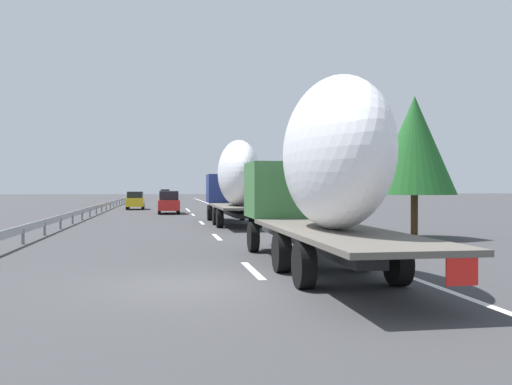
{
  "coord_description": "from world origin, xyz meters",
  "views": [
    {
      "loc": [
        -13.0,
        0.57,
        2.25
      ],
      "look_at": [
        17.0,
        -4.35,
        1.95
      ],
      "focal_mm": 39.7,
      "sensor_mm": 36.0,
      "label": 1
    }
  ],
  "objects": [
    {
      "name": "ground_plane",
      "position": [
        40.0,
        0.0,
        0.0
      ],
      "size": [
        260.0,
        260.0,
        0.0
      ],
      "primitive_type": "plane",
      "color": "#38383A"
    },
    {
      "name": "lane_stripe_0",
      "position": [
        2.0,
        -1.8,
        0.0
      ],
      "size": [
        3.2,
        0.2,
        0.01
      ],
      "primitive_type": "cube",
      "color": "white",
      "rests_on": "ground_plane"
    },
    {
      "name": "lane_stripe_1",
      "position": [
        12.25,
        -1.8,
        0.0
      ],
      "size": [
        3.2,
        0.2,
        0.01
      ],
      "primitive_type": "cube",
      "color": "white",
      "rests_on": "ground_plane"
    },
    {
      "name": "lane_stripe_2",
      "position": [
        22.52,
        -1.8,
        0.0
      ],
      "size": [
        3.2,
        0.2,
        0.01
      ],
      "primitive_type": "cube",
      "color": "white",
      "rests_on": "ground_plane"
    },
    {
      "name": "lane_stripe_3",
      "position": [
        33.13,
        -1.8,
        0.0
      ],
      "size": [
        3.2,
        0.2,
        0.01
      ],
      "primitive_type": "cube",
      "color": "white",
      "rests_on": "ground_plane"
    },
    {
      "name": "lane_stripe_4",
      "position": [
        40.64,
        -1.8,
        0.0
      ],
      "size": [
        3.2,
        0.2,
        0.01
      ],
      "primitive_type": "cube",
      "color": "white",
      "rests_on": "ground_plane"
    },
    {
      "name": "lane_stripe_5",
      "position": [
        44.74,
        -1.8,
        0.0
      ],
      "size": [
        3.2,
        0.2,
        0.01
      ],
      "primitive_type": "cube",
      "color": "white",
      "rests_on": "ground_plane"
    },
    {
      "name": "edge_line_right",
      "position": [
        45.0,
        -5.5,
        0.0
      ],
      "size": [
        110.0,
        0.2,
        0.01
      ],
      "primitive_type": "cube",
      "color": "white",
      "rests_on": "ground_plane"
    },
    {
      "name": "truck_lead",
      "position": [
        19.86,
        -3.6,
        2.71
      ],
      "size": [
        12.61,
        2.55,
        4.89
      ],
      "color": "navy",
      "rests_on": "ground_plane"
    },
    {
      "name": "truck_trailing",
      "position": [
        1.63,
        -3.6,
        2.7
      ],
      "size": [
        13.2,
        2.55,
        4.96
      ],
      "color": "#387038",
      "rests_on": "ground_plane"
    },
    {
      "name": "car_white_van",
      "position": [
        86.78,
        0.28,
        0.93
      ],
      "size": [
        4.11,
        1.75,
        1.85
      ],
      "color": "white",
      "rests_on": "ground_plane"
    },
    {
      "name": "car_yellow_coupe",
      "position": [
        44.85,
        3.35,
        0.91
      ],
      "size": [
        4.15,
        1.72,
        1.79
      ],
      "color": "gold",
      "rests_on": "ground_plane"
    },
    {
      "name": "car_red_compact",
      "position": [
        35.19,
        0.12,
        0.96
      ],
      "size": [
        4.69,
        1.78,
        1.91
      ],
      "color": "red",
      "rests_on": "ground_plane"
    },
    {
      "name": "road_sign",
      "position": [
        39.6,
        -6.7,
        2.11
      ],
      "size": [
        0.1,
        0.9,
        3.04
      ],
      "color": "gray",
      "rests_on": "ground_plane"
    },
    {
      "name": "tree_0",
      "position": [
        69.3,
        -10.28,
        3.91
      ],
      "size": [
        2.9,
        2.9,
        5.88
      ],
      "color": "#472D19",
      "rests_on": "ground_plane"
    },
    {
      "name": "tree_1",
      "position": [
        83.78,
        -12.26,
        4.2
      ],
      "size": [
        3.21,
        3.21,
        6.6
      ],
      "color": "#472D19",
      "rests_on": "ground_plane"
    },
    {
      "name": "tree_2",
      "position": [
        60.82,
        -11.89,
        3.4
      ],
      "size": [
        3.69,
        3.69,
        5.42
      ],
      "color": "#472D19",
      "rests_on": "ground_plane"
    },
    {
      "name": "tree_3",
      "position": [
        10.39,
        -10.33,
        4.07
      ],
      "size": [
        3.63,
        3.63,
        6.25
      ],
      "color": "#472D19",
      "rests_on": "ground_plane"
    },
    {
      "name": "tree_4",
      "position": [
        43.53,
        -12.34,
        3.34
      ],
      "size": [
        3.11,
        3.11,
        5.1
      ],
      "color": "#472D19",
      "rests_on": "ground_plane"
    },
    {
      "name": "tree_5",
      "position": [
        89.62,
        -13.41,
        4.62
      ],
      "size": [
        3.08,
        3.08,
        7.53
      ],
      "color": "#472D19",
      "rests_on": "ground_plane"
    },
    {
      "name": "guardrail_median",
      "position": [
        43.0,
        6.0,
        0.58
      ],
      "size": [
        94.0,
        0.1,
        0.76
      ],
      "color": "#9EA0A5",
      "rests_on": "ground_plane"
    }
  ]
}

